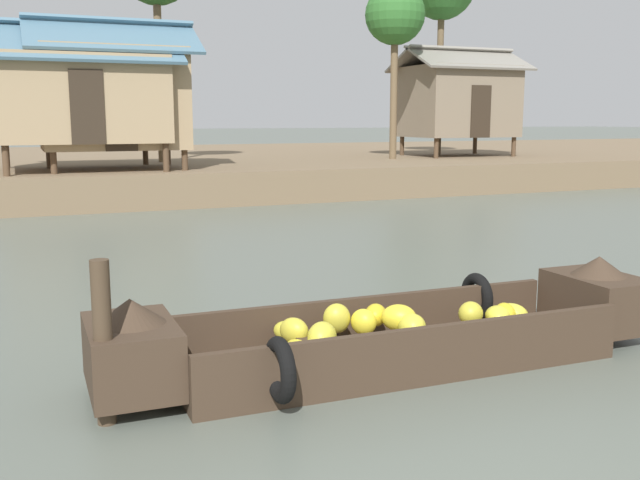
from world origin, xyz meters
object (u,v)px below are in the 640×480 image
object	(u,v)px
banana_boat	(394,333)
stilt_house_mid_left	(113,96)
palm_tree_mid	(395,17)
stilt_house_left	(80,97)
stilt_house_mid_right	(458,100)
mooring_post	(103,343)

from	to	relation	value
banana_boat	stilt_house_mid_left	world-z (taller)	stilt_house_mid_left
stilt_house_mid_left	palm_tree_mid	bearing A→B (deg)	9.80
stilt_house_left	palm_tree_mid	size ratio (longest dim) A/B	0.85
stilt_house_mid_left	stilt_house_mid_right	distance (m)	12.78
mooring_post	banana_boat	bearing A→B (deg)	7.01
stilt_house_mid_left	mooring_post	size ratio (longest dim) A/B	3.51
stilt_house_left	stilt_house_mid_left	world-z (taller)	stilt_house_mid_left
stilt_house_left	palm_tree_mid	bearing A→B (deg)	8.42
stilt_house_left	stilt_house_mid_right	distance (m)	13.57
stilt_house_left	banana_boat	bearing A→B (deg)	-84.59
stilt_house_mid_left	stilt_house_mid_right	size ratio (longest dim) A/B	1.00
banana_boat	stilt_house_mid_left	xyz separation A→B (m)	(-0.58, 14.65, 2.53)
palm_tree_mid	mooring_post	bearing A→B (deg)	-124.52
banana_boat	palm_tree_mid	size ratio (longest dim) A/B	0.94
stilt_house_mid_right	stilt_house_mid_left	bearing A→B (deg)	-168.70
stilt_house_mid_right	mooring_post	size ratio (longest dim) A/B	3.50
banana_boat	mooring_post	bearing A→B (deg)	-172.99
banana_boat	stilt_house_mid_right	distance (m)	21.07
stilt_house_mid_right	mooring_post	bearing A→B (deg)	-129.81
banana_boat	mooring_post	distance (m)	2.64
palm_tree_mid	mooring_post	distance (m)	20.73
banana_boat	stilt_house_mid_right	xyz separation A→B (m)	(11.96, 17.15, 2.61)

